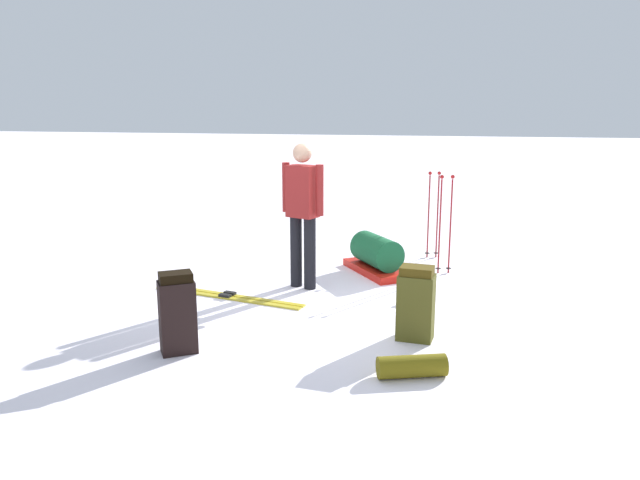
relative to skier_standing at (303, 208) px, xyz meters
The scene contains 10 objects.
ground_plane 1.13m from the skier_standing, 123.13° to the left, with size 80.00×80.00×0.00m, color white.
skier_standing is the anchor object (origin of this frame).
ski_pair_near 1.33m from the skier_standing, 38.98° to the left, with size 1.88×0.53×0.05m.
backpack_large_dark 2.30m from the skier_standing, 76.01° to the left, with size 0.37×0.35×0.72m.
backpack_bright 2.07m from the skier_standing, 136.75° to the left, with size 0.34×0.26×0.69m.
ski_poles_planted_near 1.92m from the skier_standing, 146.81° to the right, with size 0.20×0.11×1.27m.
ski_poles_planted_far 2.34m from the skier_standing, 126.83° to the right, with size 0.19×0.11×1.23m.
gear_sled 1.34m from the skier_standing, 131.85° to the right, with size 1.00×1.13×0.49m.
sleeping_mat_rolled 2.78m from the skier_standing, 124.32° to the left, with size 0.18×0.18×0.55m, color #62570F.
thermos_bottle 1.62m from the skier_standing, behind, with size 0.07×0.07×0.26m, color #B1AFB6.
Camera 1 is at (-1.52, 6.23, 2.10)m, focal length 34.22 mm.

